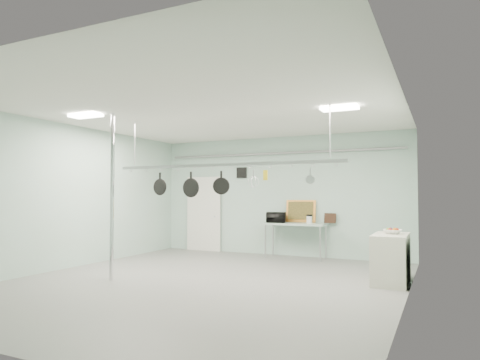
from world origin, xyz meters
The scene contains 25 objects.
floor centered at (0.00, 0.00, 0.00)m, with size 8.00×8.00×0.00m, color gray.
ceiling centered at (0.00, 0.00, 3.19)m, with size 7.00×8.00×0.02m, color silver.
back_wall centered at (0.00, 3.99, 1.60)m, with size 7.00×0.02×3.20m, color #A0C0AD.
right_wall centered at (3.49, 0.00, 1.60)m, with size 0.02×8.00×3.20m, color #A0C0AD.
door centered at (-2.30, 3.94, 1.05)m, with size 1.10×0.10×2.20m, color silver.
wall_vent centered at (-1.10, 3.97, 2.25)m, with size 0.30×0.04×0.30m, color black.
conduit_pipe centered at (0.00, 3.90, 2.75)m, with size 0.07×0.07×6.60m, color gray.
chrome_pole centered at (-1.70, -0.60, 1.60)m, with size 0.08×0.08×3.20m, color silver.
prep_table centered at (0.60, 3.60, 0.83)m, with size 1.60×0.70×0.91m.
side_cabinet centered at (3.15, 1.40, 0.45)m, with size 0.60×1.20×0.90m, color beige.
pot_rack centered at (0.20, 0.30, 2.23)m, with size 4.80×0.06×1.00m.
light_panel_left centered at (-2.20, -0.80, 3.16)m, with size 0.65×0.30×0.05m, color white.
light_panel_right centered at (2.40, 0.60, 3.16)m, with size 0.65×0.30×0.05m, color white.
microwave centered at (0.12, 3.48, 1.04)m, with size 0.48×0.33×0.27m, color black.
coffee_canister centered at (1.01, 3.47, 1.00)m, with size 0.14×0.14×0.19m, color silver.
painting_large centered at (0.66, 3.90, 1.20)m, with size 0.78×0.05×0.58m, color orange.
painting_small centered at (1.43, 3.90, 1.03)m, with size 0.30×0.04×0.25m, color black.
fruit_bowl centered at (3.18, 1.46, 0.94)m, with size 0.34×0.34×0.08m, color white.
skillet_left centered at (-1.24, 0.30, 1.86)m, with size 0.34×0.06×0.46m, color black, non-canonical shape.
skillet_mid centered at (-0.49, 0.30, 1.83)m, with size 0.38×0.06×0.51m, color black, non-canonical shape.
skillet_right centered at (0.19, 0.30, 1.85)m, with size 0.32×0.06×0.46m, color black, non-canonical shape.
whisk centered at (0.87, 0.30, 1.91)m, with size 0.20×0.20×0.36m, color #BABBC0, non-canonical shape.
grater centered at (1.10, 0.30, 1.98)m, with size 0.08×0.02×0.20m, color gold, non-canonical shape.
saucepan centered at (1.95, 0.30, 1.95)m, with size 0.15×0.09×0.27m, color #B3B3B8, non-canonical shape.
fruit_cluster centered at (3.18, 1.46, 0.98)m, with size 0.24×0.24×0.09m, color maroon, non-canonical shape.
Camera 1 is at (4.02, -6.95, 1.62)m, focal length 32.00 mm.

